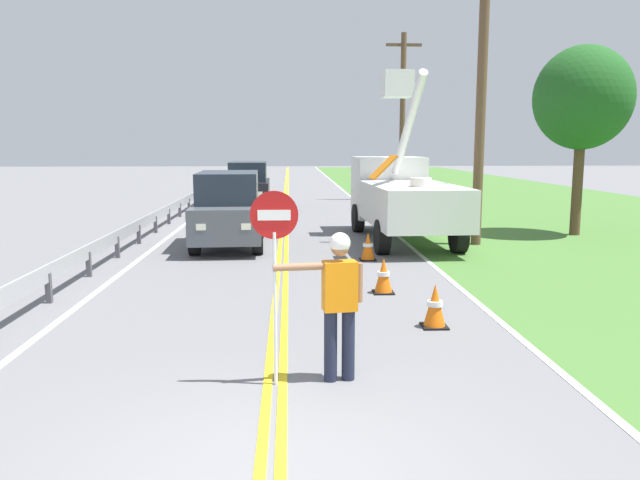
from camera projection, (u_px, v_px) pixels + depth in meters
name	position (u px, v px, depth m)	size (l,w,h in m)	color
ground_plane	(270.00, 478.00, 5.37)	(160.00, 160.00, 0.00)	slate
grass_verge_right	(565.00, 214.00, 25.68)	(16.00, 110.00, 0.01)	#477533
centerline_yellow_left	(283.00, 216.00, 25.11)	(0.11, 110.00, 0.01)	yellow
centerline_yellow_right	(287.00, 216.00, 25.12)	(0.11, 110.00, 0.01)	yellow
edge_line_right	(373.00, 215.00, 25.29)	(0.12, 110.00, 0.01)	silver
edge_line_left	(195.00, 216.00, 24.94)	(0.12, 110.00, 0.01)	silver
flagger_worker	(339.00, 297.00, 7.45)	(1.08, 0.31, 1.83)	#1E2338
stop_sign_paddle	(274.00, 244.00, 7.20)	(0.56, 0.04, 2.33)	silver
utility_bucket_truck	(400.00, 193.00, 18.77)	(2.67, 6.89, 5.10)	silver
oncoming_suv_nearest	(229.00, 209.00, 17.53)	(2.05, 4.66, 2.10)	#4C5156
oncoming_suv_second	(249.00, 185.00, 28.01)	(1.99, 4.64, 2.10)	black
utility_pole_near	(482.00, 84.00, 17.28)	(1.80, 0.28, 8.71)	brown
utility_pole_mid	(402.00, 114.00, 31.71)	(1.80, 0.28, 8.43)	brown
traffic_cone_lead	(435.00, 306.00, 9.76)	(0.40, 0.40, 0.70)	orange
traffic_cone_mid	(384.00, 276.00, 12.02)	(0.40, 0.40, 0.70)	orange
traffic_cone_tail	(368.00, 247.00, 15.47)	(0.40, 0.40, 0.70)	orange
guardrail_left_shoulder	(147.00, 221.00, 19.13)	(0.10, 32.00, 0.71)	#9EA0A3
roadside_tree_verge	(583.00, 99.00, 19.24)	(3.00, 3.00, 5.90)	brown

